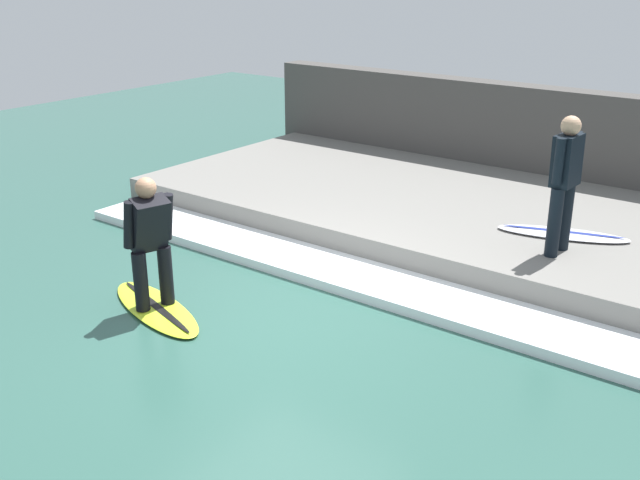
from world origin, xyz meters
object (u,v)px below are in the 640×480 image
object	(u,v)px
surfboard_riding	(156,308)
surfer_waiting_near	(565,178)
surfer_riding	(150,237)
surfboard_waiting_near	(563,234)

from	to	relation	value
surfboard_riding	surfer_waiting_near	distance (m)	5.16
surfer_riding	surfboard_waiting_near	xyz separation A→B (m)	(4.25, -3.27, -0.49)
surfboard_riding	surfboard_waiting_near	xyz separation A→B (m)	(4.25, -3.27, 0.41)
surfer_riding	surfboard_waiting_near	distance (m)	5.38
surfboard_riding	surfer_riding	xyz separation A→B (m)	(0.00, -0.00, 0.90)
surfboard_riding	surfer_riding	size ratio (longest dim) A/B	1.23
surfboard_riding	surfer_waiting_near	bearing A→B (deg)	-43.41
surfer_riding	surfer_waiting_near	distance (m)	5.00
surfer_riding	surfboard_riding	bearing A→B (deg)	135.00
surfboard_riding	surfer_riding	distance (m)	0.90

